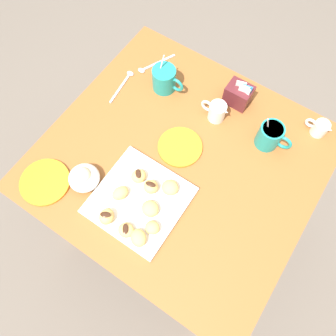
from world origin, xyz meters
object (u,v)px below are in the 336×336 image
object	(u,v)px
pastry_plate_square	(139,200)
saucer_orange_right	(45,182)
sugar_caddy	(239,94)
beignet_0	(152,228)
beignet_3	(151,187)
beignet_7	(150,209)
beignet_5	(120,193)
cream_pitcher_white	(217,111)
saucer_orange_left	(180,147)
beignet_1	(139,176)
coffee_mug_teal_left	(165,79)
ice_cream_bowl	(84,177)
beignet_4	(126,230)
beignet_8	(170,187)
beignet_2	(107,216)
coffee_mug_teal_right	(270,136)
dining_table	(179,174)
chocolate_sauce_pitcher	(320,128)
beignet_6	(139,238)

from	to	relation	value
pastry_plate_square	saucer_orange_right	world-z (taller)	pastry_plate_square
sugar_caddy	beignet_0	bearing A→B (deg)	-88.31
beignet_3	beignet_7	size ratio (longest dim) A/B	0.85
pastry_plate_square	beignet_3	bearing A→B (deg)	78.26
pastry_plate_square	beignet_3	distance (m)	0.06
beignet_5	saucer_orange_right	bearing A→B (deg)	-157.07
beignet_0	beignet_3	xyz separation A→B (m)	(-0.08, 0.10, 0.00)
cream_pitcher_white	saucer_orange_left	bearing A→B (deg)	-102.61
beignet_3	beignet_7	world-z (taller)	beignet_3
saucer_orange_left	beignet_1	world-z (taller)	beignet_1
coffee_mug_teal_left	beignet_5	distance (m)	0.46
saucer_orange_left	ice_cream_bowl	bearing A→B (deg)	-124.62
beignet_4	beignet_8	distance (m)	0.19
saucer_orange_left	beignet_1	distance (m)	0.18
beignet_2	beignet_7	size ratio (longest dim) A/B	0.93
saucer_orange_left	pastry_plate_square	bearing A→B (deg)	-90.75
saucer_orange_left	coffee_mug_teal_right	bearing A→B (deg)	37.33
dining_table	beignet_4	distance (m)	0.35
cream_pitcher_white	beignet_8	distance (m)	0.33
chocolate_sauce_pitcher	saucer_orange_left	world-z (taller)	chocolate_sauce_pitcher
beignet_2	beignet_6	xyz separation A→B (m)	(0.12, 0.00, -0.00)
beignet_6	beignet_3	bearing A→B (deg)	111.92
saucer_orange_left	beignet_6	xyz separation A→B (m)	(0.07, -0.34, 0.03)
beignet_0	coffee_mug_teal_left	bearing A→B (deg)	120.02
dining_table	beignet_4	bearing A→B (deg)	-90.20
sugar_caddy	saucer_orange_right	xyz separation A→B (m)	(-0.37, -0.63, -0.04)
dining_table	saucer_orange_left	xyz separation A→B (m)	(-0.02, 0.03, 0.15)
beignet_4	beignet_0	bearing A→B (deg)	38.54
sugar_caddy	beignet_4	size ratio (longest dim) A/B	2.12
coffee_mug_teal_left	coffee_mug_teal_right	world-z (taller)	coffee_mug_teal_right
cream_pitcher_white	beignet_2	world-z (taller)	cream_pitcher_white
saucer_orange_right	beignet_4	distance (m)	0.32
chocolate_sauce_pitcher	beignet_2	bearing A→B (deg)	-122.42
sugar_caddy	beignet_8	distance (m)	0.43
chocolate_sauce_pitcher	beignet_8	world-z (taller)	chocolate_sauce_pitcher
coffee_mug_teal_left	beignet_8	xyz separation A→B (m)	(0.25, -0.33, -0.02)
coffee_mug_teal_right	saucer_orange_left	world-z (taller)	coffee_mug_teal_right
beignet_4	beignet_5	world-z (taller)	beignet_5
coffee_mug_teal_right	ice_cream_bowl	world-z (taller)	coffee_mug_teal_right
coffee_mug_teal_right	beignet_7	xyz separation A→B (m)	(-0.19, -0.43, -0.02)
pastry_plate_square	chocolate_sauce_pitcher	xyz separation A→B (m)	(0.37, 0.55, 0.02)
chocolate_sauce_pitcher	beignet_6	world-z (taller)	chocolate_sauce_pitcher
beignet_7	chocolate_sauce_pitcher	bearing A→B (deg)	60.24
dining_table	beignet_2	world-z (taller)	beignet_2
ice_cream_bowl	saucer_orange_right	bearing A→B (deg)	-144.00
beignet_7	coffee_mug_teal_right	bearing A→B (deg)	65.63
chocolate_sauce_pitcher	cream_pitcher_white	bearing A→B (deg)	-156.26
chocolate_sauce_pitcher	beignet_6	size ratio (longest dim) A/B	1.65
coffee_mug_teal_left	beignet_1	world-z (taller)	coffee_mug_teal_left
beignet_0	beignet_2	size ratio (longest dim) A/B	0.87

